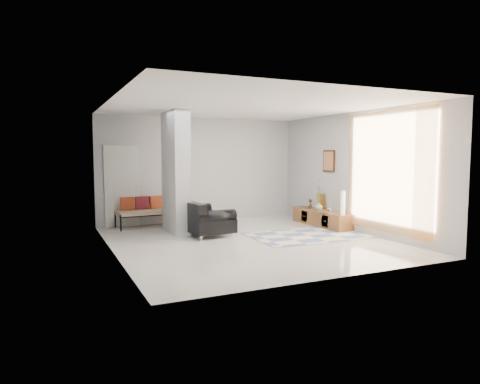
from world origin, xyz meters
name	(u,v)px	position (x,y,z in m)	size (l,w,h in m)	color
floor	(248,241)	(0.00, 0.00, 0.00)	(6.00, 6.00, 0.00)	silver
ceiling	(249,106)	(0.00, 0.00, 2.80)	(6.00, 6.00, 0.00)	white
wall_back	(200,170)	(0.00, 3.00, 1.40)	(6.00, 6.00, 0.00)	#B1B3B5
wall_front	(339,183)	(0.00, -3.00, 1.40)	(6.00, 6.00, 0.00)	#B1B3B5
wall_left	(112,177)	(-2.75, 0.00, 1.40)	(6.00, 6.00, 0.00)	#B1B3B5
wall_right	(354,172)	(2.75, 0.00, 1.40)	(6.00, 6.00, 0.00)	#B1B3B5
partition_column	(175,172)	(-1.10, 1.60, 1.40)	(0.35, 1.20, 2.80)	#A8ACAF
hallway_door	(122,186)	(-2.10, 2.96, 1.02)	(0.85, 0.06, 2.04)	silver
curtain	(387,172)	(2.67, -1.15, 1.45)	(2.55, 2.55, 0.00)	#D18737
wall_art	(329,161)	(2.72, 0.93, 1.65)	(0.04, 0.45, 0.55)	#3B2510
media_console	(321,218)	(2.52, 0.94, 0.20)	(0.45, 2.01, 0.80)	brown
loveseat	(202,219)	(-0.63, 1.16, 0.36)	(1.03, 1.63, 0.76)	silver
daybed	(148,210)	(-1.53, 2.63, 0.42)	(1.62, 0.74, 0.77)	black
area_rug	(308,236)	(1.46, -0.06, 0.01)	(2.57, 1.71, 0.01)	beige
cylinder_lamp	(343,203)	(2.50, 0.06, 0.68)	(0.10, 0.10, 0.57)	white
bronze_figurine	(310,204)	(2.47, 1.36, 0.53)	(0.13, 0.13, 0.25)	black
vase	(319,206)	(2.47, 0.99, 0.50)	(0.19, 0.19, 0.20)	silver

